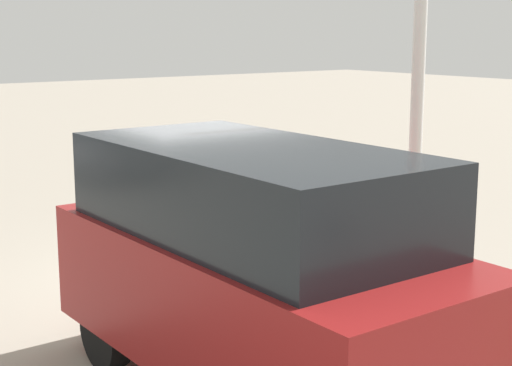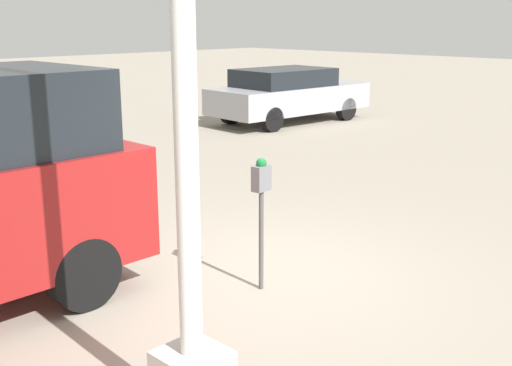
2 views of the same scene
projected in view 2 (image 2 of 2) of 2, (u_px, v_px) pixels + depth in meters
The scene contains 4 objects.
ground_plane at pixel (251, 274), 7.15m from camera, with size 80.00×80.00×0.00m, color gray.
parking_meter_near at pixel (261, 194), 6.50m from camera, with size 0.21×0.13×1.41m.
lamp_post at pixel (188, 211), 4.13m from camera, with size 0.44×0.44×5.07m.
car_distant at pixel (288, 94), 17.35m from camera, with size 4.68×2.14×1.46m.
Camera 2 is at (4.71, 4.72, 2.76)m, focal length 45.00 mm.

